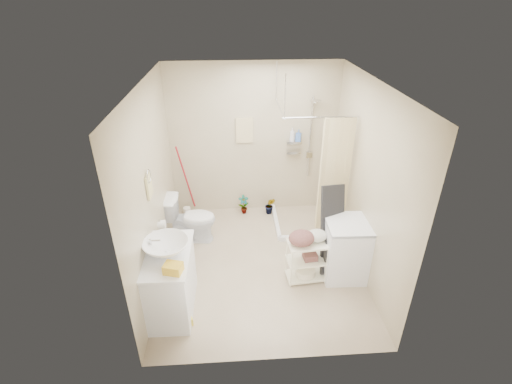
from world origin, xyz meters
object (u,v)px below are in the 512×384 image
at_px(laundry_rack, 307,257).
at_px(vanity, 170,282).
at_px(toilet, 191,218).
at_px(washing_machine, 345,249).

bearing_deg(laundry_rack, vanity, -171.64).
bearing_deg(toilet, washing_machine, -109.45).
height_order(toilet, laundry_rack, toilet).
bearing_deg(washing_machine, laundry_rack, -170.63).
height_order(vanity, laundry_rack, vanity).
xyz_separation_m(washing_machine, laundry_rack, (-0.54, -0.07, -0.06)).
xyz_separation_m(vanity, laundry_rack, (1.76, 0.42, -0.07)).
xyz_separation_m(toilet, washing_machine, (2.18, -0.97, 0.03)).
bearing_deg(toilet, vanity, 179.84).
height_order(toilet, washing_machine, washing_machine).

